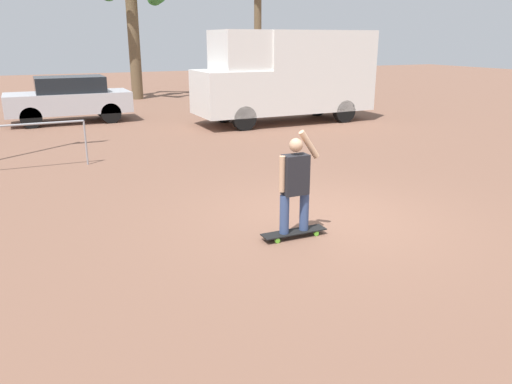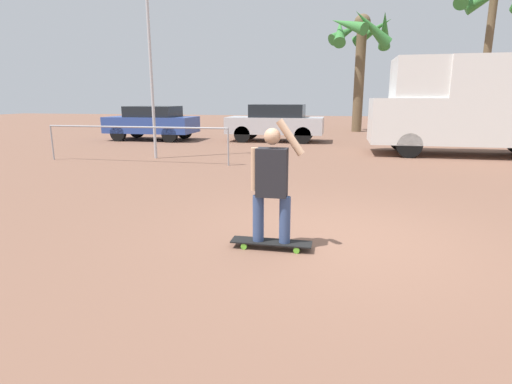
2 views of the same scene
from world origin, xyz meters
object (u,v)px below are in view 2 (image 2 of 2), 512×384
object	(u,v)px
skateboard	(271,242)
parked_car_blue	(152,122)
camper_van	(477,103)
parked_car_silver	(276,122)
palm_tree_center_background	(360,39)
person_skateboarder	(272,180)
flagpole	(151,29)

from	to	relation	value
skateboard	parked_car_blue	size ratio (longest dim) A/B	0.26
camper_van	parked_car_blue	size ratio (longest dim) A/B	1.60
skateboard	parked_car_silver	bearing A→B (deg)	98.67
skateboard	palm_tree_center_background	bearing A→B (deg)	84.92
parked_car_blue	palm_tree_center_background	distance (m)	12.29
camper_van	palm_tree_center_background	distance (m)	10.63
person_skateboarder	parked_car_silver	size ratio (longest dim) A/B	0.37
camper_van	parked_car_silver	distance (m)	7.84
camper_van	palm_tree_center_background	world-z (taller)	palm_tree_center_background
parked_car_blue	person_skateboarder	bearing A→B (deg)	-58.50
parked_car_blue	flagpole	distance (m)	6.77
skateboard	camper_van	bearing A→B (deg)	62.20
parked_car_silver	parked_car_blue	distance (m)	5.66
parked_car_silver	parked_car_blue	bearing A→B (deg)	-174.58
parked_car_blue	flagpole	size ratio (longest dim) A/B	0.58
palm_tree_center_background	person_skateboarder	bearing A→B (deg)	-95.08
palm_tree_center_background	flagpole	distance (m)	13.90
camper_van	palm_tree_center_background	xyz separation A→B (m)	(-3.42, 9.49, 3.34)
parked_car_silver	skateboard	bearing A→B (deg)	-81.33
camper_van	parked_car_silver	xyz separation A→B (m)	(-7.10, 3.21, -0.86)
parked_car_silver	parked_car_blue	size ratio (longest dim) A/B	1.06
skateboard	camper_van	world-z (taller)	camper_van
palm_tree_center_background	flagpole	world-z (taller)	flagpole
palm_tree_center_background	camper_van	bearing A→B (deg)	-70.17
skateboard	parked_car_silver	world-z (taller)	parked_car_silver
person_skateboarder	palm_tree_center_background	world-z (taller)	palm_tree_center_background
skateboard	person_skateboarder	size ratio (longest dim) A/B	0.67
skateboard	palm_tree_center_background	distance (m)	19.93
person_skateboarder	camper_van	distance (m)	11.03
parked_car_blue	palm_tree_center_background	world-z (taller)	palm_tree_center_background
person_skateboarder	parked_car_silver	world-z (taller)	person_skateboarder
skateboard	parked_car_blue	world-z (taller)	parked_car_blue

